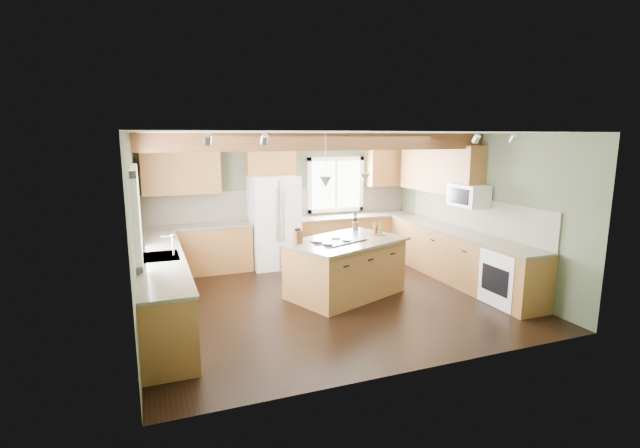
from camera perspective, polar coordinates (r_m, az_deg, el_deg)
name	(u,v)px	position (r m, az deg, el deg)	size (l,w,h in m)	color
floor	(329,298)	(7.50, 1.06, -9.14)	(5.60, 5.60, 0.00)	black
ceiling	(329,133)	(7.06, 1.13, 11.13)	(5.60, 5.60, 0.00)	silver
wall_back	(283,199)	(9.51, -4.57, 3.13)	(5.60, 5.60, 0.00)	#434C36
wall_left	(135,232)	(6.66, -21.84, -0.86)	(5.00, 5.00, 0.00)	#434C36
wall_right	(476,209)	(8.60, 18.66, 1.80)	(5.00, 5.00, 0.00)	#434C36
ceiling_beam	(327,142)	(7.13, 0.90, 10.08)	(5.55, 0.26, 0.26)	#552B18
soffit_trim	(284,137)	(9.33, -4.51, 10.63)	(5.55, 0.20, 0.10)	#552B18
backsplash_back	(283,203)	(9.50, -4.53, 2.58)	(5.58, 0.03, 0.58)	brown
backsplash_right	(473,213)	(8.65, 18.34, 1.26)	(0.03, 3.70, 0.58)	brown
base_cab_back_left	(197,250)	(9.04, -14.91, -3.15)	(2.02, 0.60, 0.88)	brown
counter_back_left	(196,226)	(8.94, -15.05, -0.29)	(2.06, 0.64, 0.04)	brown
base_cab_back_right	(355,237)	(9.90, 4.31, -1.61)	(2.62, 0.60, 0.88)	brown
counter_back_right	(355,216)	(9.81, 4.34, 1.01)	(2.66, 0.64, 0.04)	brown
base_cab_left	(162,289)	(6.92, -18.84, -7.61)	(0.60, 3.70, 0.88)	brown
counter_left	(160,258)	(6.80, -19.08, -3.92)	(0.64, 3.74, 0.04)	brown
base_cab_right	(458,257)	(8.63, 16.57, -3.89)	(0.60, 3.70, 0.88)	brown
counter_right	(459,232)	(8.53, 16.73, -0.90)	(0.64, 3.74, 0.04)	brown
upper_cab_back_left	(181,170)	(8.91, -16.75, 6.41)	(1.40, 0.35, 0.90)	brown
upper_cab_over_fridge	(270,157)	(9.18, -6.15, 8.17)	(0.96, 0.35, 0.70)	brown
upper_cab_right	(439,169)	(9.14, 14.46, 6.62)	(0.35, 2.20, 0.90)	brown
upper_cab_back_corner	(387,165)	(10.17, 8.29, 7.23)	(0.90, 0.35, 0.90)	brown
window_left	(135,212)	(6.67, -21.82, 1.33)	(0.04, 1.60, 1.05)	white
window_back	(335,184)	(9.84, 1.90, 4.88)	(1.10, 0.04, 1.00)	white
sink	(160,257)	(6.80, -19.08, -3.88)	(0.50, 0.65, 0.03)	#262628
faucet	(173,246)	(6.77, -17.63, -2.59)	(0.02, 0.02, 0.28)	#B2B2B7
dishwasher	(168,324)	(5.70, -18.18, -11.65)	(0.60, 0.60, 0.84)	white
oven	(511,278)	(7.67, 22.41, -6.14)	(0.60, 0.72, 0.84)	white
microwave	(469,195)	(8.40, 17.82, 3.37)	(0.40, 0.70, 0.38)	white
pendant_left	(326,182)	(6.97, 0.70, 5.21)	(0.18, 0.18, 0.16)	#B2B2B7
pendant_right	(365,178)	(7.60, 5.53, 5.62)	(0.18, 0.18, 0.16)	#B2B2B7
refrigerator	(274,222)	(9.13, -5.66, 0.25)	(0.90, 0.74, 1.80)	white
island	(345,269)	(7.55, 3.10, -5.52)	(1.76, 1.07, 0.88)	brown
island_top	(345,241)	(7.44, 3.14, -2.11)	(1.87, 1.19, 0.04)	brown
cooktop	(339,241)	(7.33, 2.34, -2.06)	(0.76, 0.51, 0.02)	black
knife_block	(298,237)	(7.15, -2.75, -1.65)	(0.12, 0.09, 0.20)	brown
utensil_crock	(355,226)	(8.21, 4.36, -0.25)	(0.11, 0.11, 0.14)	#37322C
bottle_tray	(378,228)	(7.85, 7.17, -0.50)	(0.25, 0.25, 0.22)	brown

